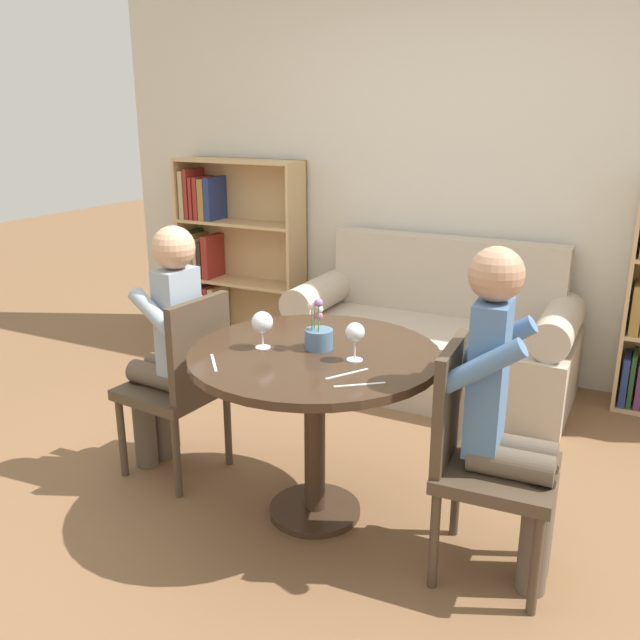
# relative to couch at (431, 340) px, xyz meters

# --- Properties ---
(ground_plane) EXTENTS (16.00, 16.00, 0.00)m
(ground_plane) POSITION_rel_couch_xyz_m (0.00, -1.61, -0.31)
(ground_plane) COLOR brown
(back_wall) EXTENTS (5.20, 0.05, 2.70)m
(back_wall) POSITION_rel_couch_xyz_m (0.00, 0.42, 1.04)
(back_wall) COLOR beige
(back_wall) RESTS_ON ground_plane
(round_table) EXTENTS (1.03, 1.03, 0.76)m
(round_table) POSITION_rel_couch_xyz_m (0.00, -1.61, 0.31)
(round_table) COLOR #382619
(round_table) RESTS_ON ground_plane
(couch) EXTENTS (1.74, 0.80, 0.92)m
(couch) POSITION_rel_couch_xyz_m (0.00, 0.00, 0.00)
(couch) COLOR #B7A893
(couch) RESTS_ON ground_plane
(bookshelf_left) EXTENTS (0.98, 0.28, 1.36)m
(bookshelf_left) POSITION_rel_couch_xyz_m (-1.70, 0.27, 0.35)
(bookshelf_left) COLOR tan
(bookshelf_left) RESTS_ON ground_plane
(chair_left) EXTENTS (0.46, 0.46, 0.90)m
(chair_left) POSITION_rel_couch_xyz_m (-0.70, -1.59, 0.18)
(chair_left) COLOR #473828
(chair_left) RESTS_ON ground_plane
(chair_right) EXTENTS (0.44, 0.44, 0.90)m
(chair_right) POSITION_rel_couch_xyz_m (0.70, -1.66, 0.18)
(chair_right) COLOR #473828
(chair_right) RESTS_ON ground_plane
(person_left) EXTENTS (0.44, 0.37, 1.22)m
(person_left) POSITION_rel_couch_xyz_m (-0.80, -1.57, 0.33)
(person_left) COLOR brown
(person_left) RESTS_ON ground_plane
(person_right) EXTENTS (0.43, 0.35, 1.26)m
(person_right) POSITION_rel_couch_xyz_m (0.79, -1.65, 0.35)
(person_right) COLOR brown
(person_right) RESTS_ON ground_plane
(wine_glass_left) EXTENTS (0.09, 0.09, 0.16)m
(wine_glass_left) POSITION_rel_couch_xyz_m (-0.21, -1.67, 0.55)
(wine_glass_left) COLOR white
(wine_glass_left) RESTS_ON round_table
(wine_glass_right) EXTENTS (0.08, 0.08, 0.16)m
(wine_glass_right) POSITION_rel_couch_xyz_m (0.19, -1.63, 0.56)
(wine_glass_right) COLOR white
(wine_glass_right) RESTS_ON round_table
(flower_vase) EXTENTS (0.12, 0.12, 0.22)m
(flower_vase) POSITION_rel_couch_xyz_m (-0.00, -1.57, 0.51)
(flower_vase) COLOR slate
(flower_vase) RESTS_ON round_table
(knife_left_setting) EXTENTS (0.13, 0.15, 0.00)m
(knife_left_setting) POSITION_rel_couch_xyz_m (-0.29, -1.91, 0.45)
(knife_left_setting) COLOR silver
(knife_left_setting) RESTS_ON round_table
(fork_left_setting) EXTENTS (0.11, 0.17, 0.00)m
(fork_left_setting) POSITION_rel_couch_xyz_m (0.22, -1.78, 0.45)
(fork_left_setting) COLOR silver
(fork_left_setting) RESTS_ON round_table
(knife_right_setting) EXTENTS (0.16, 0.12, 0.00)m
(knife_right_setting) POSITION_rel_couch_xyz_m (0.31, -1.85, 0.45)
(knife_right_setting) COLOR silver
(knife_right_setting) RESTS_ON round_table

